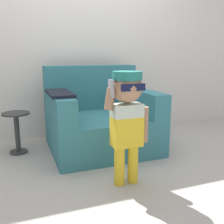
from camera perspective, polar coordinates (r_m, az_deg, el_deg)
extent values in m
plane|color=#ADA89E|center=(3.05, -3.46, -7.81)|extent=(10.00, 10.00, 0.00)
cube|color=silver|center=(3.53, -7.08, 16.27)|extent=(10.00, 0.05, 2.60)
cube|color=teal|center=(2.98, -2.26, -4.37)|extent=(1.13, 1.03, 0.39)
cube|color=teal|center=(3.27, -4.63, 5.40)|extent=(1.13, 0.20, 0.53)
cube|color=teal|center=(2.69, -11.23, 0.89)|extent=(0.18, 0.83, 0.27)
cube|color=teal|center=(2.99, 6.94, 2.14)|extent=(0.18, 0.83, 0.27)
cube|color=black|center=(2.67, -11.36, 4.05)|extent=(0.22, 0.57, 0.03)
cylinder|color=gold|center=(2.18, 1.62, -11.59)|extent=(0.09, 0.09, 0.33)
cylinder|color=gold|center=(2.23, 4.56, -11.11)|extent=(0.09, 0.09, 0.33)
cube|color=gold|center=(2.11, 3.20, -4.23)|extent=(0.24, 0.14, 0.24)
cube|color=#B7C6B2|center=(2.06, 3.25, 0.37)|extent=(0.24, 0.14, 0.10)
sphere|color=#997051|center=(2.03, 3.31, 5.37)|extent=(0.24, 0.24, 0.24)
cylinder|color=#1E7066|center=(2.03, 3.35, 7.91)|extent=(0.23, 0.23, 0.07)
cube|color=#1E7066|center=(2.13, 2.15, 7.48)|extent=(0.14, 0.11, 0.01)
cube|color=#0F1433|center=(1.93, 4.65, 5.35)|extent=(0.19, 0.01, 0.05)
cylinder|color=#997051|center=(2.16, 6.99, -2.70)|extent=(0.07, 0.07, 0.29)
cylinder|color=#997051|center=(1.99, -0.43, 2.87)|extent=(0.10, 0.07, 0.18)
cube|color=gray|center=(1.97, -0.19, 5.15)|extent=(0.02, 0.07, 0.13)
cylinder|color=#333333|center=(3.08, -19.65, -8.15)|extent=(0.19, 0.19, 0.02)
cylinder|color=#333333|center=(3.02, -19.93, -4.48)|extent=(0.05, 0.05, 0.43)
cylinder|color=#333333|center=(2.97, -20.24, -0.32)|extent=(0.29, 0.29, 0.02)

